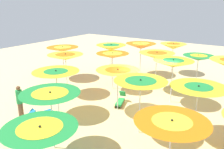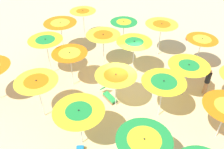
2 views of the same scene
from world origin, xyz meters
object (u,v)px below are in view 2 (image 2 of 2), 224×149
(beach_umbrella_15, at_px, (83,14))
(beach_umbrella_16, at_px, (124,24))
(beach_umbrella_2, at_px, (79,113))
(beach_umbrella_5, at_px, (46,42))
(beach_umbrella_3, at_px, (144,142))
(beach_umbrella_13, at_px, (188,68))
(beach_umbrella_11, at_px, (103,37))
(beachgoer_1, at_px, (207,81))
(beach_ball, at_px, (187,39))
(beach_umbrella_17, at_px, (161,27))
(beach_umbrella_18, at_px, (202,41))
(beach_umbrella_7, at_px, (116,77))
(beach_umbrella_1, at_px, (37,83))
(beach_umbrella_10, at_px, (60,25))
(beach_umbrella_12, at_px, (134,44))
(beach_umbrella_6, at_px, (70,55))
(lounger_1, at_px, (109,96))
(beach_umbrella_8, at_px, (163,84))

(beach_umbrella_15, xyz_separation_m, beach_umbrella_16, (2.54, -2.30, -0.14))
(beach_umbrella_2, distance_m, beach_umbrella_5, 6.17)
(beach_umbrella_3, height_order, beach_umbrella_13, beach_umbrella_3)
(beach_umbrella_2, bearing_deg, beach_umbrella_11, 65.80)
(beachgoer_1, distance_m, beach_ball, 6.37)
(beach_umbrella_17, xyz_separation_m, beach_umbrella_18, (1.74, -2.25, -0.16))
(beach_umbrella_7, bearing_deg, beach_umbrella_5, 127.92)
(beach_umbrella_1, distance_m, beach_umbrella_10, 6.38)
(beach_umbrella_3, bearing_deg, beach_umbrella_2, 133.15)
(beach_umbrella_12, height_order, beach_ball, beach_umbrella_12)
(beach_umbrella_6, height_order, beach_umbrella_18, beach_umbrella_6)
(beach_umbrella_13, bearing_deg, beach_ball, 57.33)
(beach_umbrella_5, bearing_deg, lounger_1, -49.43)
(beach_umbrella_10, distance_m, beach_umbrella_11, 3.48)
(beach_umbrella_8, xyz_separation_m, beach_ball, (5.71, 6.80, -2.04))
(beach_umbrella_10, bearing_deg, beach_umbrella_13, -48.02)
(beach_umbrella_8, bearing_deg, beach_umbrella_16, 86.75)
(beach_umbrella_11, height_order, beach_ball, beach_umbrella_11)
(beach_umbrella_5, bearing_deg, beach_umbrella_18, -13.04)
(beach_umbrella_10, height_order, beach_umbrella_13, beach_umbrella_10)
(beach_umbrella_2, xyz_separation_m, beach_umbrella_8, (4.28, 0.59, 0.17))
(beach_umbrella_5, height_order, beach_umbrella_17, beach_umbrella_5)
(beach_umbrella_5, bearing_deg, beach_umbrella_1, -100.77)
(beach_umbrella_5, relative_size, beach_umbrella_10, 1.04)
(beach_umbrella_7, xyz_separation_m, beach_umbrella_18, (6.28, 1.91, 0.04))
(beach_umbrella_5, distance_m, beach_umbrella_8, 7.57)
(beachgoer_1, bearing_deg, beach_umbrella_17, 79.68)
(beach_umbrella_8, height_order, beach_umbrella_16, beach_umbrella_8)
(beach_umbrella_16, height_order, beachgoer_1, beach_umbrella_16)
(beach_umbrella_1, relative_size, beach_umbrella_5, 0.96)
(beach_umbrella_17, xyz_separation_m, beachgoer_1, (0.88, -4.65, -1.35))
(beach_umbrella_11, height_order, beach_umbrella_12, beach_umbrella_12)
(beach_umbrella_6, height_order, beach_ball, beach_umbrella_6)
(beach_umbrella_1, xyz_separation_m, beach_umbrella_17, (8.46, 3.84, -0.02))
(beach_umbrella_7, relative_size, beach_umbrella_10, 0.91)
(beach_umbrella_5, height_order, beach_umbrella_15, beach_umbrella_5)
(beach_umbrella_13, height_order, beach_umbrella_18, beach_umbrella_18)
(beach_umbrella_1, bearing_deg, beach_umbrella_7, -4.72)
(beach_umbrella_8, distance_m, beach_umbrella_15, 9.77)
(beach_umbrella_8, xyz_separation_m, beach_umbrella_10, (-4.04, 7.81, 0.01))
(beach_umbrella_8, bearing_deg, beach_umbrella_11, 107.13)
(beach_umbrella_6, height_order, beach_umbrella_16, beach_umbrella_6)
(beach_umbrella_18, bearing_deg, beachgoer_1, -109.80)
(beach_umbrella_16, bearing_deg, beach_umbrella_11, -136.68)
(beach_umbrella_6, xyz_separation_m, beach_umbrella_16, (4.40, 3.35, -0.22))
(beachgoer_1, height_order, beach_ball, beachgoer_1)
(beach_umbrella_5, height_order, lounger_1, beach_umbrella_5)
(beach_umbrella_11, distance_m, beach_ball, 7.78)
(beach_umbrella_17, relative_size, beachgoer_1, 1.48)
(lounger_1, bearing_deg, beach_umbrella_15, 160.48)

